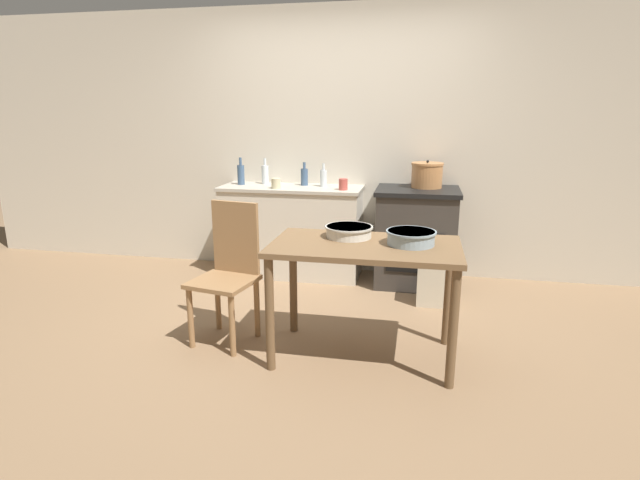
% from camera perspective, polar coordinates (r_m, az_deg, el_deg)
% --- Properties ---
extents(ground_plane, '(14.00, 14.00, 0.00)m').
position_cam_1_polar(ground_plane, '(3.76, -1.54, -10.38)').
color(ground_plane, '#896B4C').
extents(wall_back, '(8.00, 0.07, 2.55)m').
position_cam_1_polar(wall_back, '(4.97, 2.51, 10.98)').
color(wall_back, beige).
rests_on(wall_back, ground_plane).
extents(counter_cabinet, '(1.36, 0.54, 0.88)m').
position_cam_1_polar(counter_cabinet, '(4.91, -3.23, 1.06)').
color(counter_cabinet, beige).
rests_on(counter_cabinet, ground_plane).
extents(stove, '(0.75, 0.63, 0.90)m').
position_cam_1_polar(stove, '(4.71, 10.88, 0.38)').
color(stove, '#38332D').
rests_on(stove, ground_plane).
extents(work_table, '(1.19, 0.68, 0.77)m').
position_cam_1_polar(work_table, '(3.18, 5.14, -2.40)').
color(work_table, brown).
rests_on(work_table, ground_plane).
extents(chair, '(0.47, 0.47, 0.97)m').
position_cam_1_polar(chair, '(3.54, -10.39, -3.31)').
color(chair, '#997047').
rests_on(chair, ground_plane).
extents(flour_sack, '(0.28, 0.20, 0.36)m').
position_cam_1_polar(flour_sack, '(4.29, 12.92, -4.93)').
color(flour_sack, beige).
rests_on(flour_sack, ground_plane).
extents(stock_pot, '(0.29, 0.29, 0.25)m').
position_cam_1_polar(stock_pot, '(4.69, 12.12, 7.26)').
color(stock_pot, '#B77A47').
rests_on(stock_pot, stove).
extents(mixing_bowl_large, '(0.32, 0.32, 0.08)m').
position_cam_1_polar(mixing_bowl_large, '(3.30, 3.33, 1.05)').
color(mixing_bowl_large, silver).
rests_on(mixing_bowl_large, work_table).
extents(mixing_bowl_small, '(0.31, 0.31, 0.09)m').
position_cam_1_polar(mixing_bowl_small, '(3.16, 10.36, 0.35)').
color(mixing_bowl_small, '#93A8B2').
rests_on(mixing_bowl_small, work_table).
extents(bottle_far_left, '(0.06, 0.06, 0.22)m').
position_cam_1_polar(bottle_far_left, '(4.79, 0.41, 7.13)').
color(bottle_far_left, silver).
rests_on(bottle_far_left, counter_cabinet).
extents(bottle_left, '(0.07, 0.07, 0.25)m').
position_cam_1_polar(bottle_left, '(5.01, -6.29, 7.50)').
color(bottle_left, silver).
rests_on(bottle_left, counter_cabinet).
extents(bottle_mid_left, '(0.07, 0.07, 0.22)m').
position_cam_1_polar(bottle_mid_left, '(4.88, -1.80, 7.28)').
color(bottle_mid_left, '#3D5675').
rests_on(bottle_mid_left, counter_cabinet).
extents(bottle_center_left, '(0.07, 0.07, 0.26)m').
position_cam_1_polar(bottle_center_left, '(4.99, -9.03, 7.45)').
color(bottle_center_left, '#3D5675').
rests_on(bottle_center_left, counter_cabinet).
extents(cup_center, '(0.09, 0.09, 0.10)m').
position_cam_1_polar(cup_center, '(4.70, -5.07, 6.46)').
color(cup_center, beige).
rests_on(cup_center, counter_cabinet).
extents(cup_center_right, '(0.08, 0.08, 0.10)m').
position_cam_1_polar(cup_center_right, '(4.60, 2.67, 6.38)').
color(cup_center_right, '#B74C42').
rests_on(cup_center_right, counter_cabinet).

